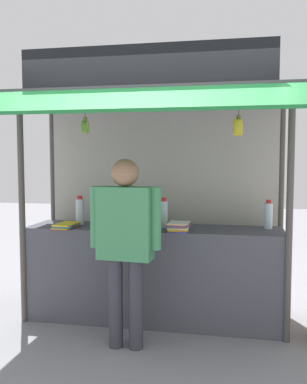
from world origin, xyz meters
The scene contains 13 objects.
ground_plane centered at (0.00, 0.00, 0.00)m, with size 20.00×20.00×0.00m, color gray.
stall_counter centered at (0.00, 0.00, 0.47)m, with size 2.50×0.57×0.93m, color #4C4C56.
stall_structure centered at (0.00, 0.11, 1.56)m, with size 2.70×1.46×2.59m.
water_bottle_far_right centered at (0.10, 0.01, 1.07)m, with size 0.08×0.08×0.30m.
water_bottle_back_right centered at (1.11, 0.13, 1.07)m, with size 0.08×0.08×0.28m.
water_bottle_mid_left centered at (-0.78, 0.04, 1.07)m, with size 0.08×0.08×0.30m.
water_bottle_right centered at (-0.17, 0.19, 1.07)m, with size 0.08×0.08×0.28m.
magazine_stack_front_right centered at (-0.84, -0.17, 0.96)m, with size 0.20×0.32×0.04m.
magazine_stack_back_left centered at (0.27, -0.16, 0.98)m, with size 0.22×0.26×0.08m.
magazine_stack_far_left centered at (-0.14, -0.03, 0.96)m, with size 0.24×0.31×0.06m.
banana_bunch_leftmost centered at (-0.55, -0.39, 1.90)m, with size 0.09×0.10×0.28m.
banana_bunch_inner_left centered at (0.80, -0.39, 1.88)m, with size 0.10×0.11×0.31m.
vendor_person centered at (-0.11, -0.66, 0.97)m, with size 0.61×0.23×1.61m.
Camera 1 is at (0.79, -4.06, 1.61)m, focal length 39.64 mm.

